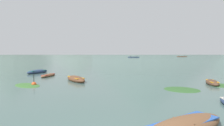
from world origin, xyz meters
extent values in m
plane|color=#425B56|center=(0.00, 1500.00, 0.00)|extent=(6000.00, 6000.00, 0.00)
cone|color=#56665B|center=(-1020.82, 1728.93, 215.58)|extent=(1059.38, 1059.38, 431.16)
cone|color=#56665B|center=(-324.81, 1556.27, 93.83)|extent=(680.21, 680.21, 187.67)
cone|color=#4C5B56|center=(291.42, 1834.32, 294.40)|extent=(1476.66, 1476.66, 588.79)
ellipsoid|color=brown|center=(-4.15, 15.44, 0.21)|extent=(3.28, 4.04, 0.70)
cube|color=orange|center=(-4.15, 15.44, 0.42)|extent=(2.36, 2.91, 0.05)
cube|color=brown|center=(-4.15, 15.44, 0.47)|extent=(0.72, 0.52, 0.04)
ellipsoid|color=navy|center=(-11.90, 23.55, 0.20)|extent=(2.61, 4.05, 0.68)
cube|color=#197A56|center=(-11.90, 23.55, 0.41)|extent=(1.88, 2.92, 0.05)
cube|color=navy|center=(-11.90, 23.55, 0.46)|extent=(0.80, 0.39, 0.04)
cube|color=#28519E|center=(2.75, 2.50, 0.40)|extent=(3.24, 2.64, 0.05)
cube|color=brown|center=(2.75, 2.50, 0.45)|extent=(0.58, 0.79, 0.04)
ellipsoid|color=brown|center=(-8.69, 19.47, 0.13)|extent=(1.34, 3.52, 0.44)
cube|color=#B22D28|center=(-8.69, 19.47, 0.27)|extent=(0.97, 2.53, 0.05)
cube|color=brown|center=(-8.69, 19.47, 0.32)|extent=(0.62, 0.16, 0.04)
ellipsoid|color=#4C3323|center=(9.53, 13.54, 0.17)|extent=(1.69, 3.19, 0.57)
cube|color=orange|center=(9.53, 13.54, 0.34)|extent=(1.22, 2.30, 0.05)
cube|color=#4C3323|center=(9.53, 13.54, 0.39)|extent=(0.67, 0.24, 0.04)
cube|color=navy|center=(15.49, 156.43, 0.27)|extent=(9.76, 6.27, 0.90)
cylinder|color=#4C4742|center=(12.63, 154.05, 1.40)|extent=(0.10, 0.10, 1.80)
cylinder|color=#4C4742|center=(11.78, 156.74, 1.40)|extent=(0.10, 0.10, 1.80)
cylinder|color=#4C4742|center=(19.20, 156.12, 1.40)|extent=(0.10, 0.10, 1.80)
cylinder|color=#4C4742|center=(18.35, 158.81, 1.40)|extent=(0.10, 0.10, 1.80)
cube|color=#9E998E|center=(15.49, 156.43, 2.29)|extent=(8.20, 5.26, 0.12)
cube|color=brown|center=(73.75, 201.93, 0.27)|extent=(10.71, 5.42, 0.90)
cylinder|color=#4C4742|center=(70.14, 199.86, 1.40)|extent=(0.10, 0.10, 1.80)
cylinder|color=#4C4742|center=(69.68, 202.78, 1.40)|extent=(0.10, 0.10, 1.80)
cylinder|color=#4C4742|center=(77.82, 201.07, 1.40)|extent=(0.10, 0.10, 1.80)
cylinder|color=#4C4742|center=(77.36, 203.99, 1.40)|extent=(0.10, 0.10, 1.80)
cube|color=#9E998E|center=(73.75, 201.93, 2.29)|extent=(8.99, 4.55, 0.12)
sphere|color=#DB4C1E|center=(-7.54, 12.76, 0.09)|extent=(0.44, 0.44, 0.44)
cylinder|color=black|center=(-7.54, 12.76, 0.56)|extent=(0.06, 0.06, 0.94)
ellipsoid|color=#2D5628|center=(10.30, 12.87, 0.00)|extent=(3.43, 3.21, 0.14)
ellipsoid|color=#2D5628|center=(5.66, 10.86, 0.00)|extent=(3.79, 3.71, 0.14)
ellipsoid|color=#38662D|center=(-8.08, 12.56, 0.00)|extent=(3.84, 3.78, 0.14)
camera|label=1|loc=(0.26, -4.20, 2.92)|focal=29.28mm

